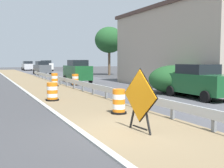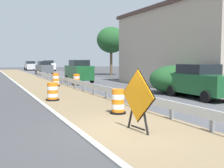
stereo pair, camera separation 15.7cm
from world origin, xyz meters
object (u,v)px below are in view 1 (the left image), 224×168
at_px(warning_sign_diamond, 140,98).
at_px(car_trailing_near_lane, 46,66).
at_px(traffic_barrel_far, 75,80).
at_px(car_lead_far_lane, 42,68).
at_px(traffic_barrel_mid, 55,80).
at_px(utility_pole_near, 170,27).
at_px(car_mid_far_lane, 199,81).
at_px(car_trailing_far_lane, 28,66).
at_px(traffic_barrel_nearest, 119,103).
at_px(traffic_barrel_close, 52,93).
at_px(car_lead_near_lane, 77,71).

height_order(warning_sign_diamond, car_trailing_near_lane, car_trailing_near_lane).
xyz_separation_m(traffic_barrel_far, car_lead_far_lane, (0.88, 19.53, 0.58)).
bearing_deg(traffic_barrel_mid, warning_sign_diamond, -93.96).
bearing_deg(traffic_barrel_far, traffic_barrel_mid, -172.79).
distance_m(traffic_barrel_mid, traffic_barrel_far, 1.89).
bearing_deg(utility_pole_near, car_mid_far_lane, -108.81).
bearing_deg(car_trailing_far_lane, traffic_barrel_far, 177.91).
bearing_deg(utility_pole_near, traffic_barrel_far, 135.18).
bearing_deg(traffic_barrel_nearest, car_trailing_near_lane, 81.93).
xyz_separation_m(car_lead_far_lane, utility_pole_near, (4.93, -25.30, 3.69)).
bearing_deg(traffic_barrel_close, warning_sign_diamond, -82.96).
bearing_deg(car_mid_far_lane, traffic_barrel_nearest, -71.07).
distance_m(traffic_barrel_close, car_lead_far_lane, 28.32).
relative_size(traffic_barrel_mid, utility_pole_near, 0.12).
relative_size(warning_sign_diamond, traffic_barrel_far, 2.02).
distance_m(traffic_barrel_nearest, traffic_barrel_close, 5.14).
relative_size(car_lead_near_lane, utility_pole_near, 0.49).
xyz_separation_m(traffic_barrel_far, utility_pole_near, (5.81, -5.77, 4.27)).
bearing_deg(traffic_barrel_mid, utility_pole_near, -35.76).
xyz_separation_m(warning_sign_diamond, traffic_barrel_close, (-0.96, 7.74, -0.61)).
xyz_separation_m(traffic_barrel_mid, car_lead_near_lane, (2.96, 3.00, 0.60)).
bearing_deg(warning_sign_diamond, traffic_barrel_close, -89.41).
height_order(traffic_barrel_mid, traffic_barrel_far, traffic_barrel_mid).
height_order(car_lead_near_lane, car_mid_far_lane, car_lead_near_lane).
height_order(warning_sign_diamond, traffic_barrel_far, warning_sign_diamond).
bearing_deg(car_lead_near_lane, car_trailing_near_lane, -5.16).
relative_size(traffic_barrel_far, utility_pole_near, 0.11).
bearing_deg(warning_sign_diamond, traffic_barrel_far, -106.91).
bearing_deg(car_mid_far_lane, car_trailing_far_lane, -177.38).
bearing_deg(traffic_barrel_nearest, traffic_barrel_far, 80.26).
distance_m(traffic_barrel_nearest, car_lead_near_lane, 16.37).
distance_m(traffic_barrel_far, car_mid_far_lane, 11.74).
distance_m(warning_sign_diamond, traffic_barrel_close, 7.82).
xyz_separation_m(car_lead_far_lane, car_mid_far_lane, (3.14, -30.55, -0.03)).
relative_size(traffic_barrel_close, car_trailing_near_lane, 0.24).
distance_m(traffic_barrel_far, car_lead_near_lane, 3.04).
xyz_separation_m(traffic_barrel_mid, car_mid_far_lane, (5.89, -10.78, 0.49)).
xyz_separation_m(warning_sign_diamond, utility_pole_near, (8.78, 10.34, 3.66)).
bearing_deg(car_trailing_near_lane, car_trailing_far_lane, -149.31).
height_order(warning_sign_diamond, traffic_barrel_close, warning_sign_diamond).
height_order(traffic_barrel_close, utility_pole_near, utility_pole_near).
bearing_deg(traffic_barrel_close, car_trailing_near_lane, 78.76).
bearing_deg(traffic_barrel_nearest, traffic_barrel_close, 108.81).
relative_size(traffic_barrel_nearest, car_trailing_far_lane, 0.23).
xyz_separation_m(warning_sign_diamond, traffic_barrel_nearest, (0.70, 2.87, -0.60)).
bearing_deg(car_lead_far_lane, car_trailing_far_lane, -3.13).
bearing_deg(traffic_barrel_nearest, car_lead_far_lane, 84.51).
bearing_deg(warning_sign_diamond, car_lead_far_lane, -102.62).
height_order(car_mid_far_lane, utility_pole_near, utility_pole_near).
bearing_deg(traffic_barrel_mid, traffic_barrel_close, -104.17).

